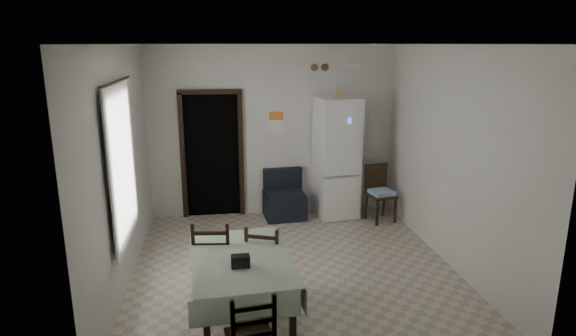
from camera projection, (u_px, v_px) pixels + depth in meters
The scene contains 24 objects.
ground at pixel (293, 268), 6.43m from camera, with size 4.50×4.50×0.00m, color #B3A692.
ceiling at pixel (294, 44), 5.71m from camera, with size 4.20×4.50×0.02m, color white, non-canonical shape.
wall_back at pixel (273, 131), 8.22m from camera, with size 4.20×0.02×2.90m, color silver, non-canonical shape.
wall_front at pixel (336, 228), 3.91m from camera, with size 4.20×0.02×2.90m, color silver, non-canonical shape.
wall_left at pixel (121, 169), 5.78m from camera, with size 0.02×4.50×2.90m, color silver, non-canonical shape.
wall_right at pixel (450, 157), 6.36m from camera, with size 0.02×4.50×2.90m, color silver, non-canonical shape.
doorway at pixel (212, 153), 8.37m from camera, with size 1.06×0.52×2.22m.
window_recess at pixel (113, 165), 5.55m from camera, with size 0.10×1.20×1.60m, color silver.
curtain at pixel (123, 164), 5.57m from camera, with size 0.02×1.45×1.85m, color silver.
curtain_rod at pixel (116, 81), 5.33m from camera, with size 0.02×0.02×1.60m, color black.
calendar at pixel (276, 122), 8.18m from camera, with size 0.28×0.02×0.40m, color white.
calendar_image at pixel (276, 116), 8.15m from camera, with size 0.24×0.01×0.14m, color orange.
light_switch at pixel (282, 151), 8.32m from camera, with size 0.08×0.02×0.12m, color beige.
vent_left at pixel (315, 67), 8.04m from camera, with size 0.12×0.12×0.03m, color brown.
vent_right at pixel (325, 67), 8.06m from camera, with size 0.12×0.12×0.03m, color brown.
emergency_light at pixel (353, 65), 8.10m from camera, with size 0.25×0.07×0.09m, color white.
fridge at pixel (336, 158), 8.17m from camera, with size 0.66×0.66×2.05m, color white, non-canonical shape.
tan_cone at pixel (338, 92), 7.84m from camera, with size 0.22×0.22×0.18m, color tan.
navy_seat at pixel (284, 195), 8.20m from camera, with size 0.67×0.65×0.81m, color black, non-canonical shape.
corner_chair at pixel (381, 194), 8.02m from camera, with size 0.41×0.41×0.95m, color black, non-canonical shape.
dining_table at pixel (242, 292), 5.01m from camera, with size 0.99×1.51×0.79m, color #95A890, non-canonical shape.
black_bag at pixel (240, 261), 4.69m from camera, with size 0.18×0.11×0.12m, color black.
dining_chair_far_left at pixel (214, 260), 5.48m from camera, with size 0.44×0.44×1.02m, color black, non-canonical shape.
dining_chair_far_right at pixel (266, 262), 5.52m from camera, with size 0.41×0.41×0.95m, color black, non-canonical shape.
Camera 1 is at (-0.92, -5.82, 2.91)m, focal length 30.00 mm.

